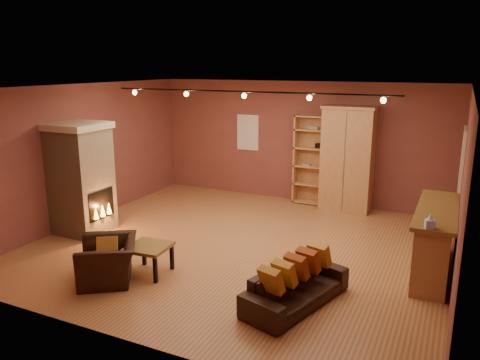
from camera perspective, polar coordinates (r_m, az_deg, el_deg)
The scene contains 16 objects.
floor at distance 8.49m, azimuth -0.11°, elevation -8.00°, with size 7.00×7.00×0.00m, color #945C34.
ceiling at distance 7.88m, azimuth -0.12°, elevation 11.23°, with size 7.00×7.00×0.00m, color brown.
back_wall at distance 11.04m, azimuth 7.18°, elevation 4.60°, with size 7.00×0.02×2.80m, color brown.
left_wall at distance 10.06m, azimuth -18.45°, elevation 3.07°, with size 0.02×6.50×2.80m, color brown.
right_wall at distance 7.33m, azimuth 25.43°, elevation -1.45°, with size 0.02×6.50×2.80m, color brown.
fireplace at distance 9.39m, azimuth -18.77°, elevation 0.19°, with size 1.01×0.98×2.12m.
back_window at distance 11.47m, azimuth 0.97°, elevation 5.82°, with size 0.56×0.04×0.86m, color silver.
bookcase at distance 10.89m, azimuth 8.89°, elevation 2.52°, with size 0.84×0.33×2.06m.
armoire at distance 10.49m, azimuth 12.96°, elevation 2.54°, with size 1.14×0.65×2.31m.
bar_counter at distance 7.88m, azimuth 22.61°, elevation -6.77°, with size 0.59×2.19×1.05m.
tissue_box at distance 6.73m, azimuth 22.16°, elevation -4.75°, with size 0.15×0.15×0.22m.
right_window at distance 8.64m, azimuth 25.50°, elevation 2.43°, with size 0.05×0.90×1.00m, color silver.
loveseat at distance 6.48m, azimuth 6.89°, elevation -12.00°, with size 0.96×1.76×0.73m.
armchair at distance 7.36m, azimuth -15.83°, elevation -8.62°, with size 1.05×1.13×0.83m.
coffee_table at distance 7.42m, azimuth -11.05°, elevation -8.32°, with size 0.66×0.66×0.46m.
track_rail at distance 8.07m, azimuth 0.50°, elevation 10.51°, with size 5.20×0.09×0.13m.
Camera 1 is at (3.39, -7.11, 3.18)m, focal length 35.00 mm.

